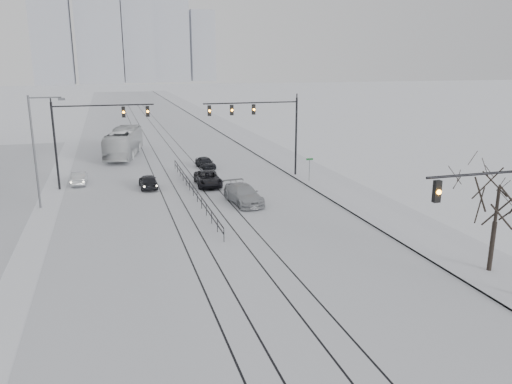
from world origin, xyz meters
name	(u,v)px	position (x,y,z in m)	size (l,w,h in m)	color
road	(158,144)	(0.00, 60.00, 0.01)	(22.00, 260.00, 0.02)	silver
sidewalk_east	(249,139)	(13.50, 60.00, 0.08)	(5.00, 260.00, 0.16)	silver
curb	(233,140)	(11.05, 60.00, 0.06)	(0.10, 260.00, 0.12)	gray
tram_rails	(178,172)	(0.00, 40.00, 0.02)	(5.30, 180.00, 0.01)	black
skyline	(124,23)	(5.02, 273.63, 30.65)	(96.00, 48.00, 72.00)	#9B9FAA
traffic_mast_near	(503,214)	(10.79, 6.00, 4.56)	(6.10, 0.37, 7.00)	black
traffic_mast_ne	(265,121)	(8.15, 34.99, 5.76)	(9.60, 0.37, 8.00)	black
traffic_mast_nw	(88,128)	(-8.52, 36.00, 5.57)	(9.10, 0.37, 8.00)	black
street_light_west	(37,144)	(-12.20, 30.00, 5.21)	(2.73, 0.25, 9.00)	#595B60
bare_tree	(498,196)	(13.20, 9.00, 4.49)	(4.40, 4.40, 6.10)	black
median_fence	(193,190)	(0.00, 30.00, 0.53)	(0.06, 24.00, 1.00)	black
street_sign	(309,166)	(11.80, 32.00, 1.61)	(0.70, 0.06, 2.40)	#595B60
sedan_sb_inner	(148,181)	(-3.55, 34.01, 0.66)	(1.55, 3.85, 1.31)	black
sedan_sb_outer	(79,178)	(-9.80, 37.50, 0.62)	(1.30, 3.74, 1.23)	#B2B7BB
sedan_nb_front	(208,179)	(2.00, 33.43, 0.68)	(2.24, 4.86, 1.35)	black
sedan_nb_right	(243,194)	(3.64, 26.57, 0.77)	(2.17, 5.33, 1.55)	#A0A3A7
sedan_nb_far	(205,163)	(3.31, 41.44, 0.62)	(1.46, 3.64, 1.24)	black
box_truck	(124,143)	(-5.03, 51.22, 1.71)	(2.87, 12.26, 3.41)	silver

